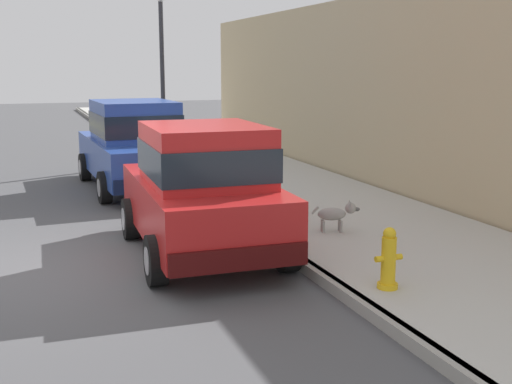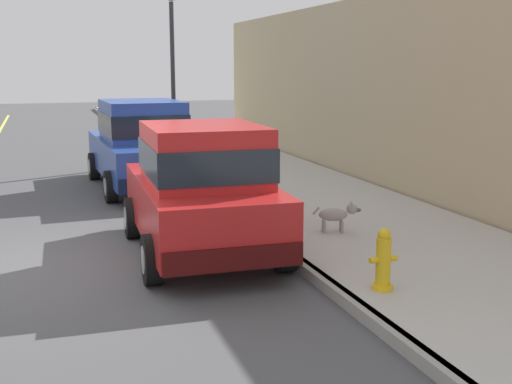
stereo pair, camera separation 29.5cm
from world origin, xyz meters
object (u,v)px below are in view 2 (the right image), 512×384
at_px(dog_grey, 337,214).
at_px(fire_hydrant, 383,261).
at_px(car_blue_sedan, 142,143).
at_px(street_lamp, 172,56).
at_px(car_red_hatchback, 202,188).

height_order(dog_grey, fire_hydrant, fire_hydrant).
bearing_deg(car_blue_sedan, dog_grey, -68.26).
relative_size(fire_hydrant, street_lamp, 0.16).
height_order(car_red_hatchback, dog_grey, car_red_hatchback).
distance_m(car_red_hatchback, street_lamp, 9.31).
height_order(car_red_hatchback, street_lamp, street_lamp).
distance_m(dog_grey, street_lamp, 9.30).
distance_m(dog_grey, fire_hydrant, 2.59).
bearing_deg(car_blue_sedan, street_lamp, 68.09).
xyz_separation_m(car_blue_sedan, fire_hydrant, (1.53, -7.90, -0.51)).
relative_size(dog_grey, fire_hydrant, 1.01).
distance_m(car_red_hatchback, car_blue_sedan, 5.46).
bearing_deg(fire_hydrant, car_blue_sedan, 100.92).
xyz_separation_m(dog_grey, street_lamp, (-0.73, 8.94, 2.48)).
bearing_deg(car_blue_sedan, car_red_hatchback, -89.89).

